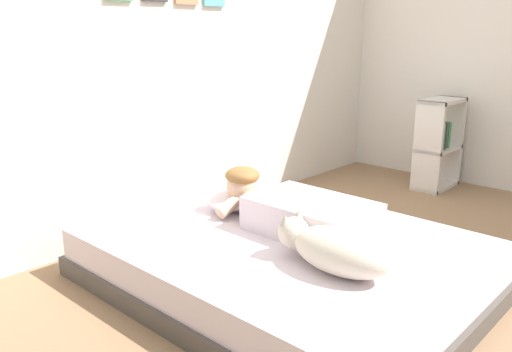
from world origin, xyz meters
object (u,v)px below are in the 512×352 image
at_px(dog, 335,249).
at_px(cell_phone, 362,245).
at_px(pillow, 245,197).
at_px(person_lying, 291,208).
at_px(bookshelf, 438,143).
at_px(bed, 284,260).
at_px(coffee_cup, 262,209).

height_order(dog, cell_phone, dog).
xyz_separation_m(pillow, cell_phone, (-0.05, -0.85, -0.05)).
distance_m(person_lying, cell_phone, 0.44).
distance_m(dog, bookshelf, 2.45).
bearing_deg(bookshelf, bed, -175.20).
height_order(dog, bookshelf, bookshelf).
bearing_deg(person_lying, coffee_cup, 84.33).
height_order(bed, bookshelf, bookshelf).
distance_m(coffee_cup, bookshelf, 2.07).
height_order(coffee_cup, cell_phone, coffee_cup).
bearing_deg(person_lying, cell_phone, -85.47).
distance_m(pillow, cell_phone, 0.86).
bearing_deg(bookshelf, dog, -165.80).
xyz_separation_m(bed, dog, (-0.16, -0.42, 0.24)).
bearing_deg(bookshelf, coffee_cup, 176.83).
xyz_separation_m(pillow, coffee_cup, (-0.06, -0.19, -0.02)).
height_order(pillow, coffee_cup, pillow).
xyz_separation_m(coffee_cup, cell_phone, (0.01, -0.66, -0.03)).
xyz_separation_m(cell_phone, bookshelf, (2.06, 0.55, 0.12)).
xyz_separation_m(pillow, person_lying, (-0.09, -0.42, 0.05)).
xyz_separation_m(dog, cell_phone, (0.32, 0.06, -0.10)).
xyz_separation_m(bed, cell_phone, (0.17, -0.36, 0.14)).
height_order(dog, coffee_cup, dog).
bearing_deg(dog, bookshelf, 14.20).
height_order(pillow, person_lying, person_lying).
relative_size(bed, person_lying, 2.12).
xyz_separation_m(dog, coffee_cup, (0.31, 0.72, -0.07)).
bearing_deg(cell_phone, bed, 115.32).
height_order(bed, person_lying, person_lying).
bearing_deg(cell_phone, person_lying, 94.53).
height_order(coffee_cup, bookshelf, bookshelf).
height_order(pillow, bookshelf, bookshelf).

